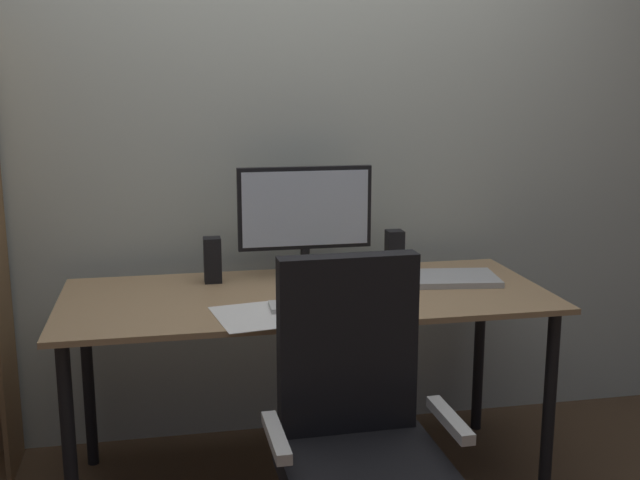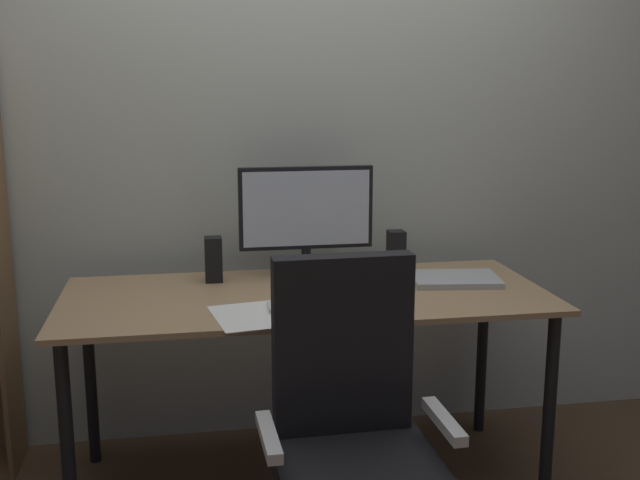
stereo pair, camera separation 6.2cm
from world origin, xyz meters
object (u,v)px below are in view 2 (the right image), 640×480
(mouse, at_px, (370,299))
(office_chair, at_px, (353,460))
(laptop, at_px, (455,279))
(monitor, at_px, (306,215))
(keyboard, at_px, (311,305))
(desk, at_px, (306,313))
(coffee_mug, at_px, (353,280))
(speaker_right, at_px, (396,252))
(speaker_left, at_px, (213,259))

(mouse, relative_size, office_chair, 0.10)
(laptop, height_order, office_chair, office_chair)
(laptop, bearing_deg, office_chair, -118.32)
(monitor, distance_m, keyboard, 0.48)
(keyboard, bearing_deg, desk, 88.40)
(desk, height_order, mouse, mouse)
(laptop, bearing_deg, mouse, -142.41)
(coffee_mug, relative_size, office_chair, 0.10)
(desk, relative_size, coffee_mug, 16.93)
(coffee_mug, bearing_deg, speaker_right, 47.10)
(desk, height_order, monitor, monitor)
(mouse, height_order, coffee_mug, coffee_mug)
(desk, relative_size, laptop, 5.39)
(mouse, relative_size, speaker_left, 0.56)
(mouse, height_order, speaker_right, speaker_right)
(keyboard, xyz_separation_m, coffee_mug, (0.17, 0.16, 0.04))
(mouse, bearing_deg, speaker_left, 153.89)
(speaker_left, bearing_deg, laptop, -10.53)
(keyboard, distance_m, speaker_right, 0.58)
(mouse, xyz_separation_m, speaker_left, (-0.51, 0.39, 0.07))
(monitor, bearing_deg, desk, -99.18)
(speaker_right, bearing_deg, laptop, -41.82)
(coffee_mug, height_order, speaker_left, speaker_left)
(laptop, relative_size, office_chair, 0.32)
(office_chair, bearing_deg, desk, 90.07)
(desk, relative_size, office_chair, 1.71)
(mouse, bearing_deg, laptop, 40.92)
(desk, height_order, coffee_mug, coffee_mug)
(desk, bearing_deg, coffee_mug, -8.49)
(desk, distance_m, office_chair, 0.74)
(desk, relative_size, mouse, 17.97)
(monitor, distance_m, speaker_right, 0.39)
(speaker_left, distance_m, speaker_right, 0.71)
(desk, bearing_deg, office_chair, -88.64)
(monitor, relative_size, speaker_left, 3.01)
(monitor, distance_m, laptop, 0.61)
(coffee_mug, xyz_separation_m, laptop, (0.41, 0.08, -0.04))
(desk, xyz_separation_m, speaker_right, (0.39, 0.22, 0.16))
(monitor, height_order, speaker_left, monitor)
(office_chair, bearing_deg, speaker_left, 108.39)
(monitor, bearing_deg, office_chair, -91.21)
(mouse, distance_m, office_chair, 0.65)
(keyboard, distance_m, mouse, 0.20)
(keyboard, height_order, laptop, laptop)
(mouse, relative_size, laptop, 0.30)
(monitor, relative_size, keyboard, 1.77)
(speaker_left, height_order, speaker_right, same)
(laptop, xyz_separation_m, office_chair, (-0.56, -0.77, -0.29))
(mouse, height_order, office_chair, office_chair)
(mouse, distance_m, speaker_left, 0.64)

